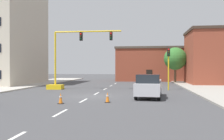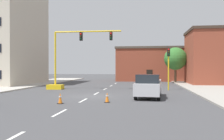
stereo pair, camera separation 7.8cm
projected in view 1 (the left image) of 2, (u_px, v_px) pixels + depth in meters
name	position (u px, v px, depth m)	size (l,w,h in m)	color
ground_plane	(92.00, 96.00, 22.85)	(160.00, 160.00, 0.00)	#424244
sidewalk_left	(7.00, 87.00, 32.34)	(6.00, 56.00, 0.14)	#B2ADA3
sidewalk_right	(213.00, 89.00, 29.22)	(6.00, 56.00, 0.14)	#9E998E
lane_stripe_seg_0	(9.00, 140.00, 8.96)	(0.16, 2.40, 0.01)	silver
lane_stripe_seg_1	(61.00, 113.00, 14.41)	(0.16, 2.40, 0.01)	silver
lane_stripe_seg_2	(84.00, 100.00, 19.87)	(0.16, 2.40, 0.01)	silver
lane_stripe_seg_3	(97.00, 93.00, 25.33)	(0.16, 2.40, 0.01)	silver
lane_stripe_seg_4	(105.00, 89.00, 30.78)	(0.16, 2.40, 0.01)	silver
lane_stripe_seg_5	(111.00, 86.00, 36.24)	(0.16, 2.40, 0.01)	silver
lane_stripe_seg_6	(115.00, 83.00, 41.69)	(0.16, 2.40, 0.01)	silver
building_brick_center	(149.00, 64.00, 50.35)	(12.77, 7.51, 6.50)	brown
traffic_signal_gantry	(64.00, 70.00, 30.19)	(8.72, 1.20, 6.83)	yellow
traffic_light_pole_right	(169.00, 59.00, 29.16)	(0.32, 0.47, 4.80)	yellow
tree_right_far	(175.00, 59.00, 42.20)	(3.71, 3.71, 5.90)	brown
pickup_truck_silver	(149.00, 86.00, 21.83)	(2.43, 5.55, 1.99)	#BCBCC1
traffic_cone_roadside_a	(61.00, 98.00, 18.06)	(0.36, 0.36, 0.78)	black
traffic_cone_roadside_b	(108.00, 97.00, 18.72)	(0.36, 0.36, 0.77)	black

